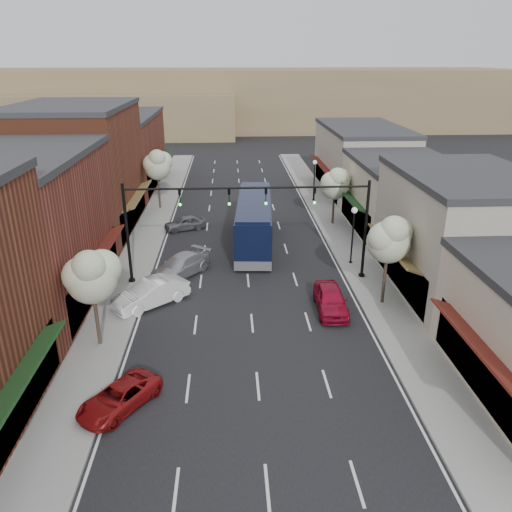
{
  "coord_description": "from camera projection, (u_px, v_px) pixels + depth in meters",
  "views": [
    {
      "loc": [
        -1.13,
        -23.61,
        14.54
      ],
      "look_at": [
        0.5,
        7.07,
        2.2
      ],
      "focal_mm": 35.0,
      "sensor_mm": 36.0,
      "label": 1
    }
  ],
  "objects": [
    {
      "name": "signal_mast_right",
      "position": [
        332.0,
        216.0,
        33.32
      ],
      "size": [
        8.22,
        0.46,
        7.0
      ],
      "color": "black",
      "rests_on": "ground"
    },
    {
      "name": "bldg_right_midnear",
      "position": [
        461.0,
        234.0,
        32.14
      ],
      "size": [
        9.14,
        12.1,
        7.9
      ],
      "color": "#A59E8E",
      "rests_on": "ground"
    },
    {
      "name": "curb_left",
      "position": [
        165.0,
        232.0,
        44.12
      ],
      "size": [
        0.25,
        73.0,
        0.17
      ],
      "primitive_type": "cube",
      "color": "gray",
      "rests_on": "ground"
    },
    {
      "name": "coach_bus",
      "position": [
        254.0,
        221.0,
        40.89
      ],
      "size": [
        3.54,
        12.59,
        3.8
      ],
      "rotation": [
        0.0,
        0.0,
        -0.07
      ],
      "color": "black",
      "rests_on": "ground"
    },
    {
      "name": "parked_car_c",
      "position": [
        181.0,
        266.0,
        35.32
      ],
      "size": [
        4.68,
        5.29,
        1.47
      ],
      "primitive_type": "imported",
      "rotation": [
        0.0,
        0.0,
        -0.64
      ],
      "color": "#A3A3A8",
      "rests_on": "ground"
    },
    {
      "name": "signal_mast_left",
      "position": [
        162.0,
        218.0,
        32.77
      ],
      "size": [
        8.22,
        0.46,
        7.0
      ],
      "color": "black",
      "rests_on": "ground"
    },
    {
      "name": "hill_far",
      "position": [
        233.0,
        98.0,
        108.52
      ],
      "size": [
        120.0,
        30.0,
        12.0
      ],
      "primitive_type": "cube",
      "color": "#7A6647",
      "rests_on": "ground"
    },
    {
      "name": "bldg_left_midnear",
      "position": [
        17.0,
        230.0,
        30.48
      ],
      "size": [
        10.14,
        14.1,
        9.4
      ],
      "color": "brown",
      "rests_on": "ground"
    },
    {
      "name": "parked_car_d",
      "position": [
        185.0,
        223.0,
        44.71
      ],
      "size": [
        4.02,
        2.79,
        1.27
      ],
      "primitive_type": "imported",
      "rotation": [
        0.0,
        0.0,
        -1.19
      ],
      "color": "slate",
      "rests_on": "ground"
    },
    {
      "name": "bldg_left_midfar",
      "position": [
        78.0,
        170.0,
        43.17
      ],
      "size": [
        10.14,
        14.1,
        10.9
      ],
      "color": "brown",
      "rests_on": "ground"
    },
    {
      "name": "parked_car_a",
      "position": [
        119.0,
        397.0,
        21.99
      ],
      "size": [
        3.85,
        4.36,
        1.12
      ],
      "primitive_type": "imported",
      "rotation": [
        0.0,
        0.0,
        -0.62
      ],
      "color": "maroon",
      "rests_on": "ground"
    },
    {
      "name": "lamp_post_far",
      "position": [
        314.0,
        174.0,
        52.57
      ],
      "size": [
        0.44,
        0.44,
        4.44
      ],
      "color": "black",
      "rests_on": "ground"
    },
    {
      "name": "bldg_left_far",
      "position": [
        118.0,
        151.0,
        58.46
      ],
      "size": [
        10.14,
        18.1,
        8.4
      ],
      "color": "brown",
      "rests_on": "ground"
    },
    {
      "name": "parked_car_b",
      "position": [
        151.0,
        293.0,
        31.05
      ],
      "size": [
        4.86,
        4.45,
        1.62
      ],
      "primitive_type": "imported",
      "rotation": [
        0.0,
        0.0,
        -0.88
      ],
      "color": "white",
      "rests_on": "ground"
    },
    {
      "name": "curb_right",
      "position": [
        321.0,
        229.0,
        44.82
      ],
      "size": [
        0.25,
        73.0,
        0.17
      ],
      "primitive_type": "cube",
      "color": "gray",
      "rests_on": "ground"
    },
    {
      "name": "tree_right_near",
      "position": [
        390.0,
        238.0,
        29.76
      ],
      "size": [
        2.85,
        2.65,
        5.95
      ],
      "color": "#47382B",
      "rests_on": "ground"
    },
    {
      "name": "sidewalk_left",
      "position": [
        149.0,
        232.0,
        44.05
      ],
      "size": [
        2.8,
        73.0,
        0.15
      ],
      "primitive_type": "cube",
      "color": "gray",
      "rests_on": "ground"
    },
    {
      "name": "lamp_post_near",
      "position": [
        353.0,
        226.0,
        36.35
      ],
      "size": [
        0.44,
        0.44,
        4.44
      ],
      "color": "black",
      "rests_on": "ground"
    },
    {
      "name": "tree_left_near",
      "position": [
        92.0,
        275.0,
        25.32
      ],
      "size": [
        2.85,
        2.65,
        5.69
      ],
      "color": "#47382B",
      "rests_on": "ground"
    },
    {
      "name": "sidewalk_right",
      "position": [
        337.0,
        229.0,
        44.89
      ],
      "size": [
        2.8,
        73.0,
        0.15
      ],
      "primitive_type": "cube",
      "color": "gray",
      "rests_on": "ground"
    },
    {
      "name": "tree_left_far",
      "position": [
        158.0,
        164.0,
        49.27
      ],
      "size": [
        2.85,
        2.65,
        6.13
      ],
      "color": "#47382B",
      "rests_on": "ground"
    },
    {
      "name": "hill_near",
      "position": [
        106.0,
        114.0,
        96.91
      ],
      "size": [
        50.0,
        20.0,
        8.0
      ],
      "primitive_type": "cube",
      "color": "#7A6647",
      "rests_on": "ground"
    },
    {
      "name": "tree_right_far",
      "position": [
        335.0,
        183.0,
        44.76
      ],
      "size": [
        2.85,
        2.65,
        5.43
      ],
      "color": "#47382B",
      "rests_on": "ground"
    },
    {
      "name": "red_hatchback",
      "position": [
        331.0,
        299.0,
        30.39
      ],
      "size": [
        1.94,
        4.53,
        1.53
      ],
      "primitive_type": "imported",
      "rotation": [
        0.0,
        0.0,
        -0.03
      ],
      "color": "maroon",
      "rests_on": "ground"
    },
    {
      "name": "ground",
      "position": [
        254.0,
        341.0,
        27.35
      ],
      "size": [
        160.0,
        160.0,
        0.0
      ],
      "primitive_type": "plane",
      "color": "black",
      "rests_on": "ground"
    },
    {
      "name": "bldg_right_midfar",
      "position": [
        400.0,
        196.0,
        43.53
      ],
      "size": [
        9.14,
        12.1,
        6.4
      ],
      "color": "beige",
      "rests_on": "ground"
    },
    {
      "name": "bldg_right_far",
      "position": [
        361.0,
        160.0,
        56.32
      ],
      "size": [
        9.14,
        16.1,
        7.4
      ],
      "color": "#A59E8E",
      "rests_on": "ground"
    }
  ]
}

